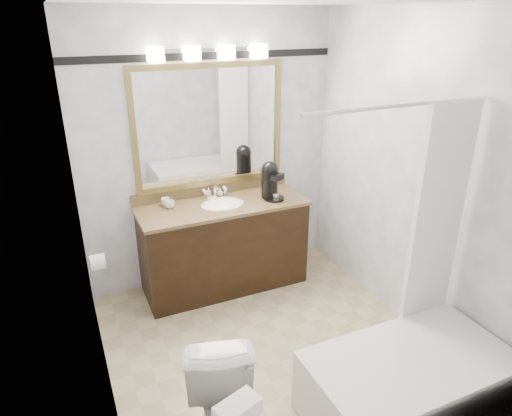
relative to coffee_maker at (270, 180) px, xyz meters
The scene contains 14 objects.
room 1.09m from the coffee_maker, 115.19° to the right, with size 2.42×2.62×2.52m.
vanity 0.75m from the coffee_maker, behind, with size 1.53×0.58×0.97m.
mirror 0.73m from the coffee_maker, 145.16° to the left, with size 1.40×0.04×1.10m.
vanity_light_bar 1.22m from the coffee_maker, 150.07° to the left, with size 1.02×0.14×0.12m.
accent_stripe 1.21m from the coffee_maker, 144.22° to the left, with size 2.40×0.01×0.06m, color black.
bathtub 2.01m from the coffee_maker, 86.97° to the right, with size 1.30×0.75×1.96m.
tp_roll 1.66m from the coffee_maker, 169.30° to the right, with size 0.12×0.12×0.11m, color white.
tissue_box 2.41m from the coffee_maker, 119.46° to the right, with size 0.21×0.12×0.09m, color white.
coffee_maker is the anchor object (origin of this frame).
cup_left 0.93m from the coffee_maker, behind, with size 0.09×0.09×0.07m, color white.
cup_right 0.97m from the coffee_maker, 166.85° to the left, with size 0.08×0.08×0.07m, color white.
soap_bottle_a 0.59m from the coffee_maker, 153.69° to the left, with size 0.04×0.04×0.09m, color white.
soap_bottle_b 0.50m from the coffee_maker, 148.72° to the left, with size 0.06×0.06×0.07m, color white.
soap_bar 0.56m from the coffee_maker, 161.65° to the left, with size 0.08×0.05×0.03m, color beige.
Camera 1 is at (-1.29, -2.57, 2.43)m, focal length 32.00 mm.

